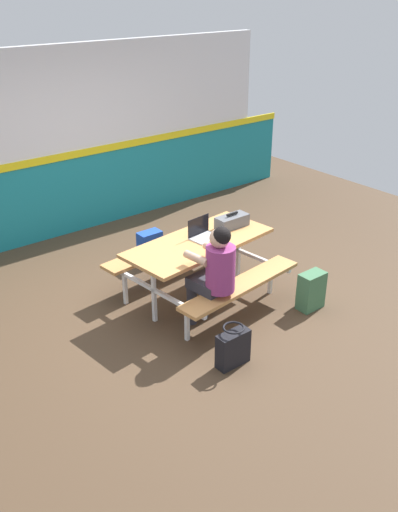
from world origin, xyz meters
name	(u,v)px	position (x,y,z in m)	size (l,w,h in m)	color
ground_plane	(184,305)	(0.00, 0.00, -0.01)	(10.00, 10.00, 0.02)	#4C3826
accent_backdrop	(66,148)	(0.00, 2.68, 1.25)	(8.00, 0.14, 2.60)	teal
picnic_table_main	(199,254)	(0.23, 0.00, 0.57)	(1.80, 1.73, 0.74)	tan
student_nearer	(215,270)	(-0.04, -0.59, 0.71)	(0.39, 0.54, 1.21)	#2D2D38
laptop_silver	(203,233)	(0.32, 0.05, 0.79)	(0.34, 0.25, 0.22)	silver
toolbox_grey	(232,221)	(0.77, 0.06, 0.81)	(0.40, 0.18, 0.18)	#595B60
backpack_dark	(311,291)	(1.08, -0.94, 0.22)	(0.30, 0.22, 0.44)	#3F724C
tote_bag_bright	(233,348)	(-0.29, -1.18, 0.19)	(0.34, 0.21, 0.43)	black
satchel_spare	(150,248)	(0.29, 1.11, 0.22)	(0.30, 0.22, 0.44)	#1E47B2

